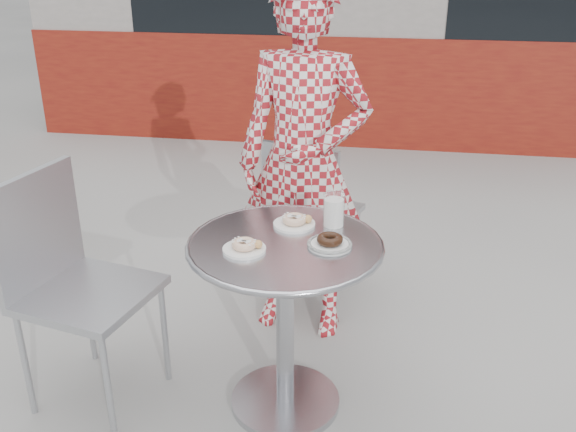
# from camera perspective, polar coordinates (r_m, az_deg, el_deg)

# --- Properties ---
(ground) EXTENTS (60.00, 60.00, 0.00)m
(ground) POSITION_cam_1_polar(r_m,az_deg,el_deg) (2.87, -0.44, -15.84)
(ground) COLOR #AAA7A2
(ground) RESTS_ON ground
(bistro_table) EXTENTS (0.75, 0.75, 0.76)m
(bistro_table) POSITION_cam_1_polar(r_m,az_deg,el_deg) (2.51, -0.26, -6.19)
(bistro_table) COLOR silver
(bistro_table) RESTS_ON ground
(chair_far) EXTENTS (0.53, 0.53, 0.88)m
(chair_far) POSITION_cam_1_polar(r_m,az_deg,el_deg) (3.53, 2.31, -2.42)
(chair_far) COLOR #AAACB2
(chair_far) RESTS_ON ground
(chair_left) EXTENTS (0.57, 0.56, 0.99)m
(chair_left) POSITION_cam_1_polar(r_m,az_deg,el_deg) (2.83, -16.96, -10.07)
(chair_left) COLOR #AAACB2
(chair_left) RESTS_ON ground
(seated_person) EXTENTS (0.66, 0.48, 1.71)m
(seated_person) POSITION_cam_1_polar(r_m,az_deg,el_deg) (2.97, 1.40, 4.63)
(seated_person) COLOR maroon
(seated_person) RESTS_ON ground
(plate_far) EXTENTS (0.17, 0.17, 0.04)m
(plate_far) POSITION_cam_1_polar(r_m,az_deg,el_deg) (2.56, 0.63, -0.49)
(plate_far) COLOR white
(plate_far) RESTS_ON bistro_table
(plate_near) EXTENTS (0.16, 0.16, 0.04)m
(plate_near) POSITION_cam_1_polar(r_m,az_deg,el_deg) (2.36, -3.84, -2.71)
(plate_near) COLOR white
(plate_near) RESTS_ON bistro_table
(plate_checker) EXTENTS (0.17, 0.17, 0.04)m
(plate_checker) POSITION_cam_1_polar(r_m,az_deg,el_deg) (2.40, 3.73, -2.38)
(plate_checker) COLOR white
(plate_checker) RESTS_ON bistro_table
(milk_cup) EXTENTS (0.09, 0.09, 0.14)m
(milk_cup) POSITION_cam_1_polar(r_m,az_deg,el_deg) (2.54, 4.09, 0.46)
(milk_cup) COLOR white
(milk_cup) RESTS_ON bistro_table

